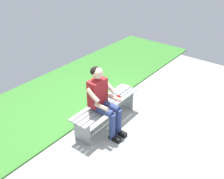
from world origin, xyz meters
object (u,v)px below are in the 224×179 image
Objects in this scene: bench_near at (106,108)px; person_seated at (103,99)px; book_open at (122,90)px; apple at (119,97)px.

person_seated is at bearing 27.36° from bench_near.
book_open is (-0.57, -0.05, 0.13)m from bench_near.
apple is at bearing 161.92° from bench_near.
bench_near is 0.58m from book_open.
person_seated reaches higher than book_open.
bench_near is at bearing 4.07° from book_open.
book_open is at bearing -168.82° from person_seated.
apple is 0.20× the size of book_open.
apple reaches higher than book_open.
apple is 0.32m from book_open.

